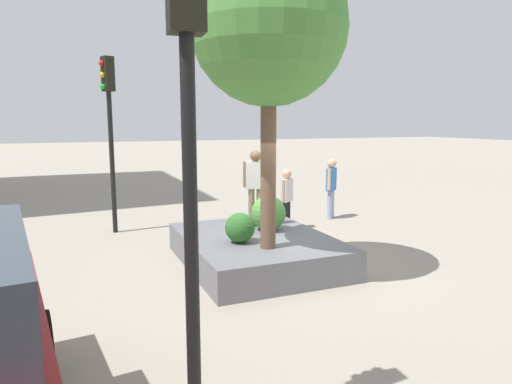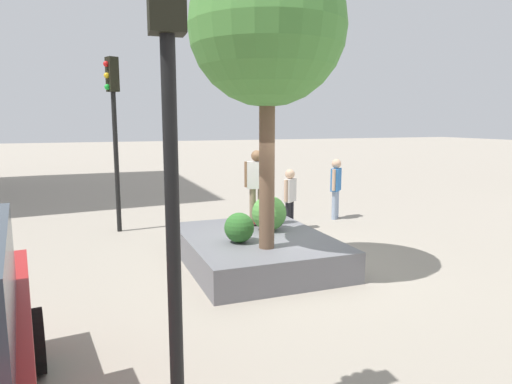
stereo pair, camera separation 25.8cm
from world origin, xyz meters
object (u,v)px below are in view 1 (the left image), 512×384
planter_ledge (256,250)px  bystander_watching (331,184)px  pedestrian_crossing (286,195)px  skateboarder (256,181)px  traffic_light_corner (109,114)px  traffic_light_median (188,105)px  plaza_tree (269,28)px  skateboard (256,223)px

planter_ledge → bystander_watching: bystander_watching is taller
bystander_watching → pedestrian_crossing: 2.06m
skateboarder → traffic_light_corner: (2.99, 2.75, 1.47)m
traffic_light_corner → bystander_watching: (-0.65, -6.15, -2.01)m
planter_ledge → bystander_watching: 4.97m
bystander_watching → pedestrian_crossing: (-0.83, 1.89, -0.09)m
traffic_light_median → pedestrian_crossing: traffic_light_median is taller
bystander_watching → traffic_light_median: bearing=141.5°
traffic_light_corner → bystander_watching: bearing=-96.1°
plaza_tree → bystander_watching: (4.07, -3.86, -3.41)m
planter_ledge → bystander_watching: (3.20, -3.74, 0.74)m
skateboard → traffic_light_corner: 4.73m
planter_ledge → plaza_tree: size_ratio=0.69×
skateboard → plaza_tree: bearing=164.9°
skateboard → planter_ledge: bearing=158.2°
skateboarder → bystander_watching: size_ratio=0.90×
traffic_light_corner → traffic_light_median: traffic_light_corner is taller
bystander_watching → planter_ledge: bearing=130.6°
plaza_tree → skateboarder: plaza_tree is taller
skateboard → traffic_light_corner: traffic_light_corner is taller
planter_ledge → traffic_light_median: size_ratio=0.82×
planter_ledge → plaza_tree: (-0.88, 0.12, 4.16)m
skateboard → traffic_light_median: traffic_light_median is taller
skateboard → bystander_watching: (2.33, -3.39, 0.40)m
planter_ledge → pedestrian_crossing: pedestrian_crossing is taller
skateboard → pedestrian_crossing: 2.15m
plaza_tree → bystander_watching: 6.57m
skateboard → pedestrian_crossing: bearing=-45.0°
traffic_light_median → bystander_watching: bearing=-38.5°
traffic_light_median → pedestrian_crossing: size_ratio=2.68×
planter_ledge → bystander_watching: bearing=-49.4°
traffic_light_median → skateboarder: bearing=-27.3°
planter_ledge → traffic_light_corner: traffic_light_corner is taller
plaza_tree → skateboarder: (1.74, -0.47, -2.87)m
plaza_tree → traffic_light_median: bearing=147.8°
plaza_tree → traffic_light_median: (-3.79, 2.38, -1.44)m
plaza_tree → traffic_light_corner: bearing=25.8°
planter_ledge → skateboarder: skateboarder is taller
skateboard → pedestrian_crossing: (1.50, -1.50, 0.31)m
skateboarder → traffic_light_corner: 4.32m
traffic_light_median → planter_ledge: bearing=-28.3°
bystander_watching → skateboarder: bearing=124.5°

